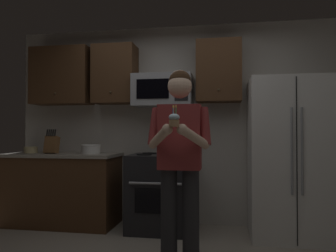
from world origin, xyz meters
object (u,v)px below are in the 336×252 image
object	(u,v)px
oven_range	(161,192)
cupcake	(174,120)
knife_block	(52,144)
person	(180,154)
bowl_large_white	(91,149)
microwave	(163,91)
refrigerator	(290,158)
bowl_small_colored	(31,150)

from	to	relation	value
oven_range	cupcake	size ratio (longest dim) A/B	5.36
knife_block	cupcake	xyz separation A→B (m)	(1.80, -1.33, 0.26)
person	oven_range	bearing A→B (deg)	109.69
oven_range	bowl_large_white	world-z (taller)	bowl_large_white
microwave	knife_block	distance (m)	1.59
microwave	refrigerator	world-z (taller)	microwave
oven_range	knife_block	distance (m)	1.54
knife_block	bowl_small_colored	distance (m)	0.33
knife_block	cupcake	world-z (taller)	cupcake
knife_block	bowl_large_white	bearing A→B (deg)	5.18
oven_range	microwave	distance (m)	1.26
microwave	person	xyz separation A→B (m)	(0.37, -1.15, -0.72)
knife_block	oven_range	bearing A→B (deg)	1.18
oven_range	bowl_small_colored	distance (m)	1.82
bowl_large_white	bowl_small_colored	distance (m)	0.83
cupcake	person	bearing A→B (deg)	90.00
knife_block	refrigerator	bearing A→B (deg)	-0.19
bowl_large_white	refrigerator	bearing A→B (deg)	-1.33
person	microwave	bearing A→B (deg)	107.77
bowl_small_colored	person	xyz separation A→B (m)	(2.12, -1.03, 0.03)
refrigerator	bowl_large_white	distance (m)	2.42
bowl_large_white	person	xyz separation A→B (m)	(1.29, -1.04, 0.02)
oven_range	bowl_large_white	xyz separation A→B (m)	(-0.92, 0.02, 0.52)
oven_range	bowl_small_colored	size ratio (longest dim) A/B	5.29
microwave	refrigerator	xyz separation A→B (m)	(1.50, -0.16, -0.82)
refrigerator	person	distance (m)	1.51
microwave	bowl_small_colored	world-z (taller)	microwave
oven_range	person	distance (m)	1.21
person	cupcake	size ratio (longest dim) A/B	10.13
microwave	knife_block	size ratio (longest dim) A/B	2.31
refrigerator	bowl_large_white	size ratio (longest dim) A/B	7.32
refrigerator	bowl_small_colored	distance (m)	3.25
refrigerator	person	size ratio (longest dim) A/B	1.02
oven_range	knife_block	world-z (taller)	knife_block
refrigerator	knife_block	size ratio (longest dim) A/B	5.63
refrigerator	bowl_large_white	bearing A→B (deg)	178.67
bowl_large_white	cupcake	xyz separation A→B (m)	(1.29, -1.37, 0.31)
microwave	oven_range	bearing A→B (deg)	-90.02
refrigerator	knife_block	bearing A→B (deg)	179.81
microwave	cupcake	distance (m)	1.58
microwave	knife_block	bearing A→B (deg)	-174.07
knife_block	bowl_small_colored	bearing A→B (deg)	173.29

